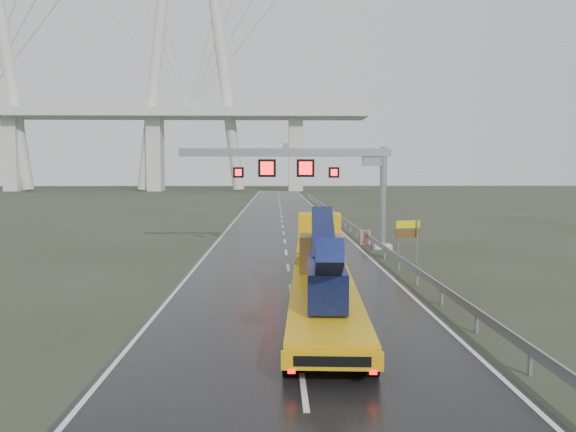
{
  "coord_description": "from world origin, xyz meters",
  "views": [
    {
      "loc": [
        -0.69,
        -21.46,
        5.43
      ],
      "look_at": [
        -0.07,
        6.95,
        3.2
      ],
      "focal_mm": 35.0,
      "sensor_mm": 36.0,
      "label": 1
    }
  ],
  "objects_px": {
    "exit_sign_pair": "(408,233)",
    "sign_gantry": "(315,169)",
    "striped_barrier": "(365,238)",
    "heavy_haul_truck": "(322,265)"
  },
  "relations": [
    {
      "from": "heavy_haul_truck",
      "to": "exit_sign_pair",
      "type": "xyz_separation_m",
      "value": [
        5.84,
        9.31,
        0.31
      ]
    },
    {
      "from": "sign_gantry",
      "to": "striped_barrier",
      "type": "relative_size",
      "value": 13.59
    },
    {
      "from": "sign_gantry",
      "to": "heavy_haul_truck",
      "type": "bearing_deg",
      "value": -92.99
    },
    {
      "from": "sign_gantry",
      "to": "exit_sign_pair",
      "type": "xyz_separation_m",
      "value": [
        5.0,
        -6.76,
        -3.77
      ]
    },
    {
      "from": "heavy_haul_truck",
      "to": "striped_barrier",
      "type": "distance_m",
      "value": 18.72
    },
    {
      "from": "exit_sign_pair",
      "to": "striped_barrier",
      "type": "relative_size",
      "value": 2.4
    },
    {
      "from": "sign_gantry",
      "to": "heavy_haul_truck",
      "type": "distance_m",
      "value": 16.61
    },
    {
      "from": "exit_sign_pair",
      "to": "sign_gantry",
      "type": "bearing_deg",
      "value": 112.07
    },
    {
      "from": "sign_gantry",
      "to": "striped_barrier",
      "type": "height_order",
      "value": "sign_gantry"
    },
    {
      "from": "sign_gantry",
      "to": "heavy_haul_truck",
      "type": "relative_size",
      "value": 0.88
    }
  ]
}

